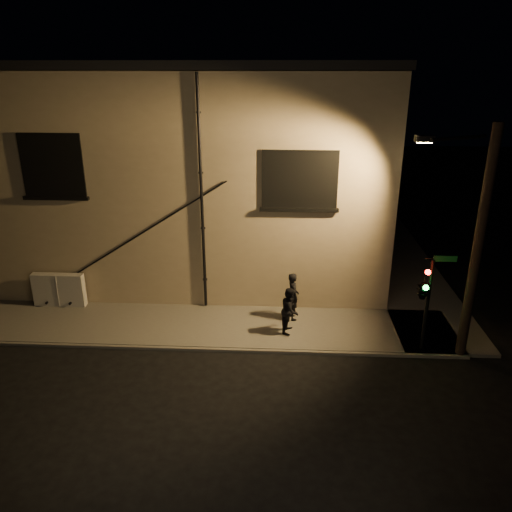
# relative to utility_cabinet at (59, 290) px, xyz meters

# --- Properties ---
(ground) EXTENTS (90.00, 90.00, 0.00)m
(ground) POSITION_rel_utility_cabinet_xyz_m (7.31, -2.70, -0.76)
(ground) COLOR black
(sidewalk) EXTENTS (21.00, 16.00, 0.12)m
(sidewalk) POSITION_rel_utility_cabinet_xyz_m (8.53, 1.69, -0.70)
(sidewalk) COLOR #57534E
(sidewalk) RESTS_ON ground
(building) EXTENTS (16.20, 12.23, 8.80)m
(building) POSITION_rel_utility_cabinet_xyz_m (4.31, 6.29, 3.65)
(building) COLOR tan
(building) RESTS_ON ground
(utility_cabinet) EXTENTS (1.93, 0.33, 1.27)m
(utility_cabinet) POSITION_rel_utility_cabinet_xyz_m (0.00, 0.00, 0.00)
(utility_cabinet) COLOR #B2AFA9
(utility_cabinet) RESTS_ON sidewalk
(pedestrian_a) EXTENTS (0.57, 0.73, 1.75)m
(pedestrian_a) POSITION_rel_utility_cabinet_xyz_m (8.77, -0.60, 0.24)
(pedestrian_a) COLOR black
(pedestrian_a) RESTS_ON sidewalk
(pedestrian_b) EXTENTS (0.75, 0.89, 1.60)m
(pedestrian_b) POSITION_rel_utility_cabinet_xyz_m (8.66, -1.53, 0.17)
(pedestrian_b) COLOR black
(pedestrian_b) RESTS_ON sidewalk
(traffic_signal) EXTENTS (1.32, 1.88, 3.19)m
(traffic_signal) POSITION_rel_utility_cabinet_xyz_m (12.69, -2.51, 1.50)
(traffic_signal) COLOR black
(traffic_signal) RESTS_ON sidewalk
(streetlamp_pole) EXTENTS (2.03, 1.39, 7.24)m
(streetlamp_pole) POSITION_rel_utility_cabinet_xyz_m (13.96, -2.54, 3.08)
(streetlamp_pole) COLOR black
(streetlamp_pole) RESTS_ON ground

